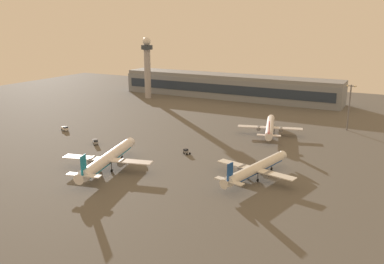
# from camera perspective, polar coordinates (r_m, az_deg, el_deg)

# --- Properties ---
(ground_plane) EXTENTS (416.00, 416.00, 0.00)m
(ground_plane) POSITION_cam_1_polar(r_m,az_deg,el_deg) (168.06, -9.56, -3.40)
(ground_plane) COLOR #56544F
(terminal_building) EXTENTS (157.43, 22.40, 16.40)m
(terminal_building) POSITION_cam_1_polar(r_m,az_deg,el_deg) (294.95, 4.99, 6.30)
(terminal_building) COLOR gray
(terminal_building) RESTS_ON ground
(control_tower) EXTENTS (8.00, 8.00, 42.22)m
(control_tower) POSITION_cam_1_polar(r_m,az_deg,el_deg) (292.24, -6.20, 9.39)
(control_tower) COLOR #A8A8B2
(control_tower) RESTS_ON ground
(airplane_near_gate) EXTENTS (33.82, 43.12, 11.20)m
(airplane_near_gate) POSITION_cam_1_polar(r_m,az_deg,el_deg) (153.40, -11.56, -3.64)
(airplane_near_gate) COLOR white
(airplane_near_gate) RESTS_ON ground
(airplane_far_stand) EXTENTS (29.74, 37.98, 9.81)m
(airplane_far_stand) POSITION_cam_1_polar(r_m,az_deg,el_deg) (143.65, 8.79, -5.02)
(airplane_far_stand) COLOR silver
(airplane_far_stand) RESTS_ON ground
(airplane_terminal_side) EXTENTS (30.23, 38.50, 10.05)m
(airplane_terminal_side) POSITION_cam_1_polar(r_m,az_deg,el_deg) (200.27, 10.71, 0.68)
(airplane_terminal_side) COLOR white
(airplane_terminal_side) RESTS_ON ground
(cargo_loader) EXTENTS (4.55, 3.16, 2.25)m
(cargo_loader) POSITION_cam_1_polar(r_m,az_deg,el_deg) (214.53, -17.16, 0.50)
(cargo_loader) COLOR white
(cargo_loader) RESTS_ON ground
(baggage_tractor) EXTENTS (4.37, 4.25, 2.25)m
(baggage_tractor) POSITION_cam_1_polar(r_m,az_deg,el_deg) (187.12, -13.20, -1.31)
(baggage_tractor) COLOR gray
(baggage_tractor) RESTS_ON ground
(pushback_tug) EXTENTS (3.55, 2.97, 2.05)m
(pushback_tug) POSITION_cam_1_polar(r_m,az_deg,el_deg) (169.17, -0.84, -2.68)
(pushback_tug) COLOR gray
(pushback_tug) RESTS_ON ground
(apron_light_west) EXTENTS (4.80, 0.90, 22.78)m
(apron_light_west) POSITION_cam_1_polar(r_m,az_deg,el_deg) (217.46, 20.92, 3.61)
(apron_light_west) COLOR slate
(apron_light_west) RESTS_ON ground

